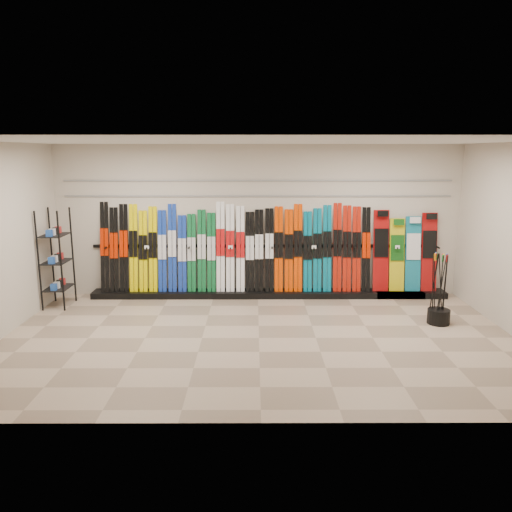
{
  "coord_description": "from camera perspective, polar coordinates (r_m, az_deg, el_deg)",
  "views": [
    {
      "loc": [
        -0.07,
        -7.36,
        2.83
      ],
      "look_at": [
        -0.04,
        1.0,
        1.1
      ],
      "focal_mm": 35.0,
      "sensor_mm": 36.0,
      "label": 1
    }
  ],
  "objects": [
    {
      "name": "slatwall_rail_0",
      "position": [
        9.87,
        0.22,
        6.88
      ],
      "size": [
        7.6,
        0.02,
        0.03
      ],
      "primitive_type": "cube",
      "color": "gray",
      "rests_on": "back_wall"
    },
    {
      "name": "slatwall_rail_1",
      "position": [
        9.85,
        0.22,
        8.62
      ],
      "size": [
        7.6,
        0.02,
        0.03
      ],
      "primitive_type": "cube",
      "color": "gray",
      "rests_on": "back_wall"
    },
    {
      "name": "ski_poles",
      "position": [
        8.9,
        20.14,
        -3.48
      ],
      "size": [
        0.25,
        0.31,
        1.18
      ],
      "color": "black",
      "rests_on": "pole_bin"
    },
    {
      "name": "skis",
      "position": [
        9.9,
        -2.38,
        0.74
      ],
      "size": [
        5.37,
        0.3,
        1.79
      ],
      "color": "black",
      "rests_on": "ski_rack_base"
    },
    {
      "name": "snowboards",
      "position": [
        10.35,
        16.65,
        0.35
      ],
      "size": [
        1.27,
        0.25,
        1.61
      ],
      "color": "#990C0C",
      "rests_on": "ski_rack_base"
    },
    {
      "name": "ski_rack_base",
      "position": [
        10.03,
        1.51,
        -4.33
      ],
      "size": [
        8.0,
        0.4,
        0.12
      ],
      "primitive_type": "cube",
      "color": "black",
      "rests_on": "floor"
    },
    {
      "name": "pole_bin",
      "position": [
        9.01,
        20.14,
        -6.51
      ],
      "size": [
        0.37,
        0.37,
        0.25
      ],
      "primitive_type": "cylinder",
      "color": "black",
      "rests_on": "floor"
    },
    {
      "name": "ceiling",
      "position": [
        7.36,
        0.37,
        13.02
      ],
      "size": [
        8.0,
        8.0,
        0.0
      ],
      "primitive_type": "plane",
      "rotation": [
        3.14,
        0.0,
        0.0
      ],
      "color": "silver",
      "rests_on": "back_wall"
    },
    {
      "name": "accessory_rack",
      "position": [
        9.96,
        -21.87,
        -0.23
      ],
      "size": [
        0.4,
        0.6,
        1.83
      ],
      "primitive_type": "cube",
      "color": "black",
      "rests_on": "floor"
    },
    {
      "name": "back_wall",
      "position": [
        9.95,
        0.22,
        4.02
      ],
      "size": [
        8.0,
        0.0,
        8.0
      ],
      "primitive_type": "plane",
      "rotation": [
        1.57,
        0.0,
        0.0
      ],
      "color": "beige",
      "rests_on": "floor"
    },
    {
      "name": "floor",
      "position": [
        7.88,
        0.34,
        -9.35
      ],
      "size": [
        8.0,
        8.0,
        0.0
      ],
      "primitive_type": "plane",
      "color": "#85705C",
      "rests_on": "ground"
    }
  ]
}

